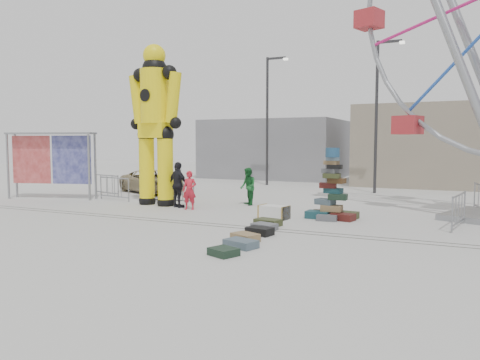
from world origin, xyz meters
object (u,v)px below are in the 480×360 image
at_px(barricade_dummy_b, 114,189).
at_px(pedestrian_red, 190,190).
at_px(pedestrian_black, 178,185).
at_px(crash_test_dummy, 155,119).
at_px(suitcase_tower, 332,199).
at_px(barricade_dummy_a, 106,185).
at_px(lamp_post_left, 269,114).
at_px(barricade_wheel_front, 459,211).
at_px(steamer_trunk, 274,212).
at_px(pedestrian_green, 248,186).
at_px(lamp_post_right, 378,109).
at_px(barricade_dummy_c, 172,192).
at_px(banner_scaffold, 51,149).
at_px(parked_suv, 152,182).

xyz_separation_m(barricade_dummy_b, pedestrian_red, (4.78, -1.13, 0.23)).
height_order(barricade_dummy_b, pedestrian_black, pedestrian_black).
distance_m(crash_test_dummy, pedestrian_black, 3.07).
xyz_separation_m(suitcase_tower, barricade_dummy_a, (-12.02, 2.09, -0.15)).
relative_size(lamp_post_left, barricade_wheel_front, 4.00).
relative_size(lamp_post_left, steamer_trunk, 7.94).
bearing_deg(pedestrian_green, crash_test_dummy, -107.28).
distance_m(lamp_post_right, pedestrian_black, 11.85).
height_order(barricade_dummy_a, barricade_dummy_b, same).
xyz_separation_m(lamp_post_right, steamer_trunk, (-1.93, -10.22, -4.25)).
height_order(crash_test_dummy, steamer_trunk, crash_test_dummy).
height_order(suitcase_tower, barricade_dummy_a, suitcase_tower).
bearing_deg(barricade_wheel_front, barricade_dummy_b, 96.01).
distance_m(barricade_dummy_a, pedestrian_green, 7.87).
bearing_deg(barricade_dummy_c, pedestrian_red, -46.70).
height_order(lamp_post_left, barricade_dummy_a, lamp_post_left).
distance_m(lamp_post_right, steamer_trunk, 11.23).
distance_m(banner_scaffold, barricade_wheel_front, 17.81).
height_order(barricade_dummy_a, parked_suv, parked_suv).
distance_m(lamp_post_left, pedestrian_green, 10.37).
distance_m(suitcase_tower, barricade_wheel_front, 4.08).
xyz_separation_m(lamp_post_left, pedestrian_red, (1.15, -11.50, -3.70)).
height_order(barricade_dummy_a, pedestrian_black, pedestrian_black).
relative_size(banner_scaffold, barricade_wheel_front, 2.21).
height_order(steamer_trunk, barricade_dummy_b, barricade_dummy_b).
xyz_separation_m(steamer_trunk, barricade_wheel_front, (5.92, 0.81, 0.31)).
bearing_deg(banner_scaffold, steamer_trunk, -20.56).
height_order(lamp_post_right, barricade_dummy_c, lamp_post_right).
xyz_separation_m(barricade_wheel_front, pedestrian_green, (-8.24, 2.11, 0.26)).
bearing_deg(pedestrian_red, crash_test_dummy, 151.81).
relative_size(lamp_post_right, pedestrian_black, 4.22).
bearing_deg(steamer_trunk, crash_test_dummy, 177.19).
xyz_separation_m(barricade_dummy_b, pedestrian_black, (4.05, -0.83, 0.40)).
bearing_deg(parked_suv, lamp_post_right, -39.86).
bearing_deg(steamer_trunk, lamp_post_left, 121.95).
bearing_deg(steamer_trunk, barricade_dummy_b, 177.45).
bearing_deg(lamp_post_left, pedestrian_green, -73.54).
distance_m(pedestrian_black, parked_suv, 6.14).
distance_m(barricade_dummy_b, pedestrian_green, 6.46).
height_order(lamp_post_right, barricade_dummy_b, lamp_post_right).
bearing_deg(barricade_dummy_b, barricade_wheel_front, 7.14).
bearing_deg(pedestrian_green, barricade_wheel_front, 34.14).
distance_m(lamp_post_right, banner_scaffold, 16.64).
xyz_separation_m(suitcase_tower, parked_suv, (-10.88, 4.35, -0.10)).
bearing_deg(crash_test_dummy, banner_scaffold, -171.91).
bearing_deg(crash_test_dummy, lamp_post_left, 91.17).
distance_m(banner_scaffold, barricade_dummy_c, 6.63).
xyz_separation_m(banner_scaffold, barricade_dummy_c, (6.33, 0.75, -1.84)).
height_order(barricade_dummy_b, pedestrian_red, pedestrian_red).
bearing_deg(crash_test_dummy, barricade_dummy_c, 52.68).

